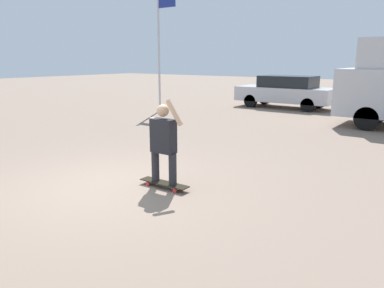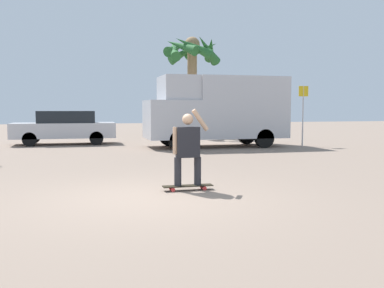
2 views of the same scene
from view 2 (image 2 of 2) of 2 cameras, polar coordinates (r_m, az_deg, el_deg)
name	(u,v)px [view 2 (image 2 of 2)]	position (r m, az deg, el deg)	size (l,w,h in m)	color
ground_plane	(149,198)	(7.78, -5.79, -7.17)	(80.00, 80.00, 0.00)	gray
skateboard	(188,186)	(8.45, -0.57, -5.65)	(1.00, 0.22, 0.10)	black
person_skateboarder	(188,145)	(8.34, -0.58, -0.19)	(0.72, 0.22, 1.51)	#28282D
camper_van	(218,109)	(18.08, 3.47, 4.68)	(5.83, 2.25, 2.93)	black
parked_car_silver	(65,127)	(20.13, -16.62, 2.19)	(4.49, 1.79, 1.50)	black
palm_tree_near_van	(191,57)	(24.53, -0.09, 11.54)	(3.40, 3.36, 5.68)	#8E704C
street_sign	(303,108)	(18.95, 14.59, 4.69)	(0.44, 0.06, 2.57)	#B7B7BC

